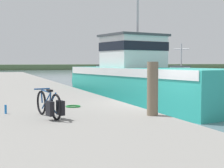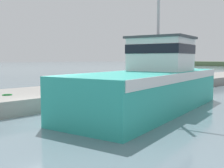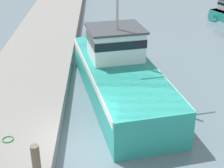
% 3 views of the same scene
% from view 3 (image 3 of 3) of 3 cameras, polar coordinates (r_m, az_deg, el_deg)
% --- Properties ---
extents(ground_plane, '(320.00, 320.00, 0.00)m').
position_cam_3_polar(ground_plane, '(15.06, -5.06, -11.18)').
color(ground_plane, slate).
extents(fishing_boat_main, '(5.59, 12.79, 9.07)m').
position_cam_3_polar(fishing_boat_main, '(18.98, 1.12, 2.02)').
color(fishing_boat_main, teal).
rests_on(fishing_boat_main, ground_plane).
extents(mooring_post, '(0.30, 0.30, 1.47)m').
position_cam_3_polar(mooring_post, '(12.39, -12.47, -12.75)').
color(mooring_post, '#756651').
rests_on(mooring_post, dock_pier).
extents(hose_coil, '(0.48, 0.48, 0.04)m').
position_cam_3_polar(hose_coil, '(15.09, -16.92, -8.80)').
color(hose_coil, '#197A2D').
rests_on(hose_coil, dock_pier).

